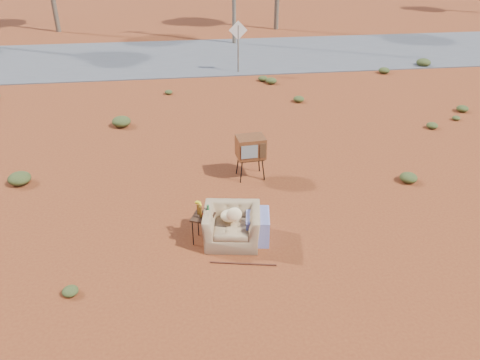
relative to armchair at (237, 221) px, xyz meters
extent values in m
plane|color=brown|center=(0.11, 0.07, -0.46)|extent=(140.00, 140.00, 0.00)
cube|color=#565659|center=(0.11, 15.07, -0.44)|extent=(140.00, 7.00, 0.04)
imported|color=#967651|center=(-0.10, 0.00, 0.03)|extent=(1.23, 0.90, 0.99)
ellipsoid|color=#FFDB9B|center=(-0.14, 0.06, 0.11)|extent=(0.36, 0.36, 0.21)
ellipsoid|color=#FFDB9B|center=(-0.08, -0.20, 0.30)|extent=(0.31, 0.16, 0.31)
cube|color=navy|center=(0.43, 0.02, -0.17)|extent=(0.58, 0.80, 0.58)
cube|color=black|center=(0.69, 2.67, 0.10)|extent=(0.66, 0.52, 0.03)
cylinder|color=black|center=(0.43, 2.42, -0.18)|extent=(0.03, 0.03, 0.56)
cylinder|color=black|center=(0.99, 2.47, -0.18)|extent=(0.03, 0.03, 0.56)
cylinder|color=black|center=(0.39, 2.86, -0.18)|extent=(0.03, 0.03, 0.56)
cylinder|color=black|center=(0.96, 2.91, -0.18)|extent=(0.03, 0.03, 0.56)
cube|color=brown|center=(0.69, 2.67, 0.39)|extent=(0.74, 0.60, 0.54)
cube|color=slate|center=(0.62, 2.38, 0.39)|extent=(0.42, 0.06, 0.34)
cube|color=#472D19|center=(0.96, 2.41, 0.39)|extent=(0.16, 0.03, 0.38)
cube|color=#341E13|center=(-0.68, 0.05, 0.13)|extent=(0.55, 0.55, 0.03)
cylinder|color=black|center=(-0.90, -0.05, -0.16)|extent=(0.02, 0.02, 0.60)
cylinder|color=black|center=(-0.58, -0.17, -0.16)|extent=(0.02, 0.02, 0.60)
cylinder|color=black|center=(-0.77, 0.27, -0.16)|extent=(0.02, 0.02, 0.60)
cylinder|color=black|center=(-0.46, 0.15, -0.16)|extent=(0.02, 0.02, 0.60)
cylinder|color=#52310D|center=(-0.76, 0.13, 0.26)|extent=(0.06, 0.06, 0.22)
cylinder|color=#52310D|center=(-0.72, -0.01, 0.27)|extent=(0.06, 0.06, 0.24)
cylinder|color=#285F31|center=(-0.57, 0.10, 0.25)|extent=(0.05, 0.05, 0.20)
cylinder|color=red|center=(-0.66, -0.05, 0.21)|extent=(0.05, 0.05, 0.11)
cylinder|color=silver|center=(-0.75, 0.22, 0.21)|extent=(0.07, 0.07, 0.12)
ellipsoid|color=yellow|center=(-0.75, 0.22, 0.36)|extent=(0.14, 0.14, 0.10)
cylinder|color=#4A1E13|center=(0.02, -0.80, -0.44)|extent=(1.27, 0.29, 0.03)
cylinder|color=brown|center=(1.61, 12.07, 0.54)|extent=(0.06, 0.06, 2.00)
cube|color=silver|center=(1.61, 12.07, 1.34)|extent=(0.78, 0.04, 0.78)
ellipsoid|color=#414920|center=(-5.09, 3.07, -0.31)|extent=(0.56, 0.56, 0.31)
ellipsoid|color=#414920|center=(4.61, 1.87, -0.34)|extent=(0.44, 0.44, 0.24)
ellipsoid|color=#414920|center=(-2.89, 6.57, -0.30)|extent=(0.60, 0.60, 0.33)
ellipsoid|color=#414920|center=(6.91, 5.07, -0.36)|extent=(0.36, 0.36, 0.20)
ellipsoid|color=#414920|center=(3.31, 8.07, -0.35)|extent=(0.40, 0.40, 0.22)
ellipsoid|color=#414920|center=(-1.39, 9.57, -0.38)|extent=(0.30, 0.30, 0.17)
camera|label=1|loc=(-0.98, -7.80, 5.33)|focal=35.00mm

